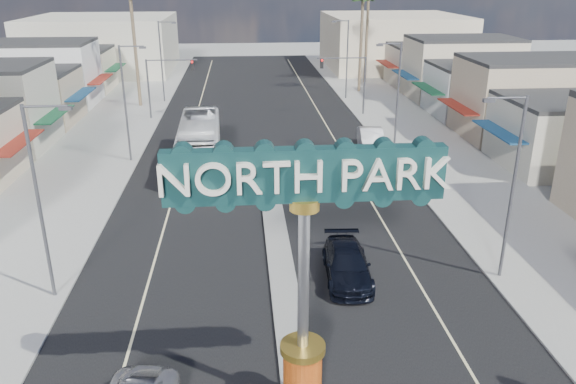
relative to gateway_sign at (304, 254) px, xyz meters
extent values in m
plane|color=gray|center=(0.00, 28.02, -5.93)|extent=(160.00, 160.00, 0.00)
cube|color=black|center=(0.00, 28.02, -5.92)|extent=(20.00, 120.00, 0.01)
cube|color=gray|center=(0.00, 12.02, -5.85)|extent=(1.30, 30.00, 0.16)
cube|color=gray|center=(-14.00, 28.02, -5.87)|extent=(8.00, 120.00, 0.12)
cube|color=gray|center=(14.00, 28.02, -5.87)|extent=(8.00, 120.00, 0.12)
cube|color=beige|center=(-24.00, 41.02, -2.93)|extent=(12.00, 42.00, 6.00)
cube|color=#B7B29E|center=(24.00, 41.02, -2.93)|extent=(12.00, 42.00, 6.00)
cube|color=#B7B29E|center=(-22.00, 73.02, -1.93)|extent=(20.00, 20.00, 8.00)
cube|color=beige|center=(22.00, 73.02, -1.93)|extent=(20.00, 20.00, 8.00)
cylinder|color=#B23A0D|center=(0.00, 0.02, -4.67)|extent=(1.30, 1.30, 2.20)
cylinder|color=gold|center=(0.00, 0.02, -3.44)|extent=(1.50, 1.50, 0.25)
cylinder|color=#B7B7BC|center=(0.00, 0.02, -0.92)|extent=(0.36, 0.36, 4.80)
cylinder|color=gold|center=(0.00, 0.02, 1.66)|extent=(0.90, 0.90, 0.35)
cube|color=#0F3030|center=(0.00, 0.02, 2.58)|extent=(8.20, 0.50, 1.60)
cylinder|color=#47474C|center=(-11.00, 42.02, -2.93)|extent=(0.18, 0.18, 6.00)
cylinder|color=#47474C|center=(-8.50, 42.02, -0.03)|extent=(5.00, 0.12, 0.12)
cube|color=black|center=(-6.50, 42.02, -0.53)|extent=(0.32, 0.32, 1.00)
sphere|color=red|center=(-6.50, 41.84, -0.21)|extent=(0.22, 0.22, 0.22)
cylinder|color=#47474C|center=(11.00, 42.02, -2.93)|extent=(0.18, 0.18, 6.00)
cylinder|color=#47474C|center=(8.50, 42.02, -0.03)|extent=(5.00, 0.12, 0.12)
cube|color=black|center=(6.50, 42.02, -0.53)|extent=(0.32, 0.32, 1.00)
sphere|color=red|center=(6.50, 41.84, -0.21)|extent=(0.22, 0.22, 0.22)
cylinder|color=#47474C|center=(-10.60, 8.02, -1.43)|extent=(0.16, 0.16, 9.00)
cylinder|color=#47474C|center=(-9.70, 8.02, 2.97)|extent=(1.80, 0.10, 0.10)
cube|color=#47474C|center=(-8.90, 8.02, 2.87)|extent=(0.50, 0.22, 0.15)
cylinder|color=#47474C|center=(-10.60, 28.02, -1.43)|extent=(0.16, 0.16, 9.00)
cylinder|color=#47474C|center=(-9.70, 28.02, 2.97)|extent=(1.80, 0.10, 0.10)
cube|color=#47474C|center=(-8.90, 28.02, 2.87)|extent=(0.50, 0.22, 0.15)
cylinder|color=#47474C|center=(-10.60, 50.02, -1.43)|extent=(0.16, 0.16, 9.00)
cylinder|color=#47474C|center=(-9.70, 50.02, 2.97)|extent=(1.80, 0.10, 0.10)
cube|color=#47474C|center=(-8.90, 50.02, 2.87)|extent=(0.50, 0.22, 0.15)
cylinder|color=#47474C|center=(10.60, 8.02, -1.43)|extent=(0.16, 0.16, 9.00)
cylinder|color=#47474C|center=(9.70, 8.02, 2.97)|extent=(1.80, 0.10, 0.10)
cube|color=#47474C|center=(8.90, 8.02, 2.87)|extent=(0.50, 0.22, 0.15)
cylinder|color=#47474C|center=(10.60, 28.02, -1.43)|extent=(0.16, 0.16, 9.00)
cylinder|color=#47474C|center=(9.70, 28.02, 2.97)|extent=(1.80, 0.10, 0.10)
cube|color=#47474C|center=(8.90, 28.02, 2.87)|extent=(0.50, 0.22, 0.15)
cylinder|color=#47474C|center=(10.60, 50.02, -1.43)|extent=(0.16, 0.16, 9.00)
cylinder|color=#47474C|center=(9.70, 50.02, 2.97)|extent=(1.80, 0.10, 0.10)
cube|color=#47474C|center=(8.90, 50.02, 2.87)|extent=(0.50, 0.22, 0.15)
cylinder|color=brown|center=(-13.00, 48.02, 0.07)|extent=(0.36, 0.36, 12.00)
cylinder|color=brown|center=(13.00, 54.02, -0.43)|extent=(0.36, 0.36, 11.00)
cylinder|color=brown|center=(15.00, 60.02, 0.57)|extent=(0.36, 0.36, 13.00)
imported|color=black|center=(3.12, 8.58, -5.17)|extent=(2.41, 5.32, 1.51)
imported|color=silver|center=(9.00, 29.50, -5.03)|extent=(2.42, 5.60, 1.79)
imported|color=white|center=(-5.06, 26.49, -4.15)|extent=(3.33, 12.87, 3.56)
camera|label=1|loc=(-1.76, -15.13, 8.00)|focal=35.00mm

